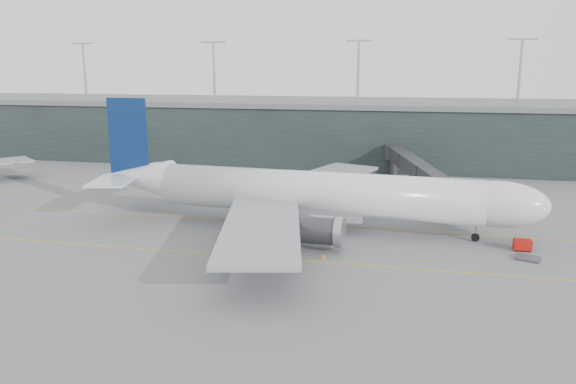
# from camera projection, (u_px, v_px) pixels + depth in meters

# --- Properties ---
(ground) EXTENTS (320.00, 320.00, 0.00)m
(ground) POSITION_uv_depth(u_px,v_px,m) (294.00, 217.00, 89.10)
(ground) COLOR slate
(ground) RESTS_ON ground
(taxiline_a) EXTENTS (160.00, 0.25, 0.02)m
(taxiline_a) POSITION_uv_depth(u_px,v_px,m) (289.00, 224.00, 85.29)
(taxiline_a) COLOR gold
(taxiline_a) RESTS_ON ground
(taxiline_b) EXTENTS (160.00, 0.25, 0.02)m
(taxiline_b) POSITION_uv_depth(u_px,v_px,m) (261.00, 258.00, 70.03)
(taxiline_b) COLOR gold
(taxiline_b) RESTS_ON ground
(taxiline_lead_main) EXTENTS (0.25, 60.00, 0.02)m
(taxiline_lead_main) POSITION_uv_depth(u_px,v_px,m) (341.00, 192.00, 107.12)
(taxiline_lead_main) COLOR gold
(taxiline_lead_main) RESTS_ON ground
(terminal) EXTENTS (240.00, 36.00, 29.00)m
(terminal) POSITION_uv_depth(u_px,v_px,m) (341.00, 130.00, 142.74)
(terminal) COLOR black
(terminal) RESTS_ON ground
(main_aircraft) EXTENTS (66.43, 62.32, 18.63)m
(main_aircraft) POSITION_uv_depth(u_px,v_px,m) (313.00, 194.00, 81.71)
(main_aircraft) COLOR silver
(main_aircraft) RESTS_ON ground
(jet_bridge) EXTENTS (13.52, 44.57, 6.70)m
(jet_bridge) POSITION_uv_depth(u_px,v_px,m) (420.00, 166.00, 106.25)
(jet_bridge) COLOR #27262B
(jet_bridge) RESTS_ON ground
(gse_cart) EXTENTS (2.24, 1.46, 1.50)m
(gse_cart) POSITION_uv_depth(u_px,v_px,m) (522.00, 245.00, 72.49)
(gse_cart) COLOR #A8130C
(gse_cart) RESTS_ON ground
(baggage_dolly) EXTENTS (3.42, 3.07, 0.28)m
(baggage_dolly) POSITION_uv_depth(u_px,v_px,m) (528.00, 258.00, 69.33)
(baggage_dolly) COLOR #3B3B40
(baggage_dolly) RESTS_ON ground
(uld_a) EXTENTS (2.38, 2.17, 1.76)m
(uld_a) POSITION_uv_depth(u_px,v_px,m) (287.00, 195.00, 99.95)
(uld_a) COLOR #333237
(uld_a) RESTS_ON ground
(uld_b) EXTENTS (2.24, 2.02, 1.68)m
(uld_b) POSITION_uv_depth(u_px,v_px,m) (296.00, 196.00, 99.42)
(uld_b) COLOR #333237
(uld_b) RESTS_ON ground
(uld_c) EXTENTS (2.42, 2.13, 1.88)m
(uld_c) POSITION_uv_depth(u_px,v_px,m) (309.00, 198.00, 97.81)
(uld_c) COLOR #333237
(uld_c) RESTS_ON ground
(cone_nose) EXTENTS (0.40, 0.40, 0.64)m
(cone_nose) POSITION_uv_depth(u_px,v_px,m) (515.00, 241.00, 75.61)
(cone_nose) COLOR red
(cone_nose) RESTS_ON ground
(cone_wing_stbd) EXTENTS (0.43, 0.43, 0.68)m
(cone_wing_stbd) POSITION_uv_depth(u_px,v_px,m) (323.00, 256.00, 69.58)
(cone_wing_stbd) COLOR orange
(cone_wing_stbd) RESTS_ON ground
(cone_wing_port) EXTENTS (0.47, 0.47, 0.75)m
(cone_wing_port) POSITION_uv_depth(u_px,v_px,m) (361.00, 201.00, 98.13)
(cone_wing_port) COLOR #FE550E
(cone_wing_port) RESTS_ON ground
(cone_tail) EXTENTS (0.48, 0.48, 0.77)m
(cone_tail) POSITION_uv_depth(u_px,v_px,m) (227.00, 229.00, 80.89)
(cone_tail) COLOR orange
(cone_tail) RESTS_ON ground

